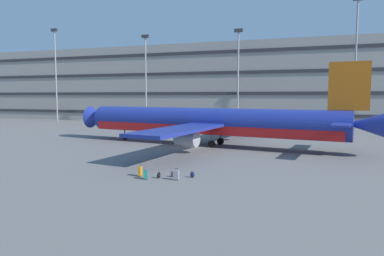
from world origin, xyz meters
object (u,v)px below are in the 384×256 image
at_px(suitcase_small, 145,174).
at_px(backpack_laid_flat, 192,175).
at_px(backpack_red, 159,175).
at_px(suitcase_large, 176,175).
at_px(airliner, 209,123).
at_px(backpack_orange, 173,174).
at_px(suitcase_scuffed, 140,171).

distance_m(suitcase_small, backpack_laid_flat, 3.76).
relative_size(backpack_red, backpack_laid_flat, 1.02).
xyz_separation_m(suitcase_large, suitcase_small, (-2.40, -0.51, -0.04)).
distance_m(airliner, backpack_red, 19.18).
relative_size(backpack_red, backpack_orange, 1.11).
xyz_separation_m(backpack_red, backpack_orange, (0.91, 0.80, -0.03)).
relative_size(suitcase_scuffed, suitcase_small, 1.12).
bearing_deg(backpack_red, backpack_laid_flat, 24.12).
bearing_deg(suitcase_small, backpack_red, 35.36).
bearing_deg(suitcase_large, backpack_red, 176.45).
bearing_deg(backpack_laid_flat, airliner, 101.90).
distance_m(airliner, suitcase_large, 19.41).
bearing_deg(airliner, suitcase_small, -88.80).
distance_m(airliner, backpack_laid_flat, 18.42).
xyz_separation_m(suitcase_large, backpack_orange, (-0.63, 0.90, -0.19)).
height_order(suitcase_scuffed, backpack_red, suitcase_scuffed).
relative_size(suitcase_large, suitcase_scuffed, 0.88).
bearing_deg(suitcase_large, backpack_laid_flat, 51.99).
bearing_deg(backpack_red, airliner, 93.83).
bearing_deg(suitcase_large, airliner, 98.40).
relative_size(suitcase_large, suitcase_small, 0.99).
distance_m(suitcase_scuffed, backpack_orange, 2.72).
relative_size(airliner, suitcase_scuffed, 40.52).
xyz_separation_m(suitcase_small, backpack_orange, (1.77, 1.41, -0.15)).
height_order(suitcase_small, backpack_orange, suitcase_small).
relative_size(suitcase_small, backpack_red, 1.62).
bearing_deg(suitcase_small, backpack_laid_flat, 27.24).
height_order(suitcase_large, backpack_red, suitcase_large).
bearing_deg(suitcase_scuffed, backpack_laid_flat, 13.12).
bearing_deg(backpack_red, suitcase_scuffed, 175.51).
bearing_deg(suitcase_large, suitcase_small, -167.94).
distance_m(suitcase_scuffed, backpack_laid_flat, 4.32).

